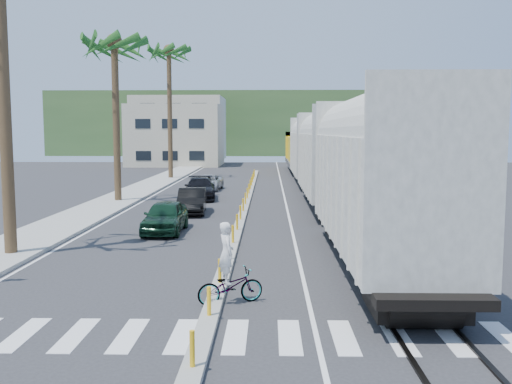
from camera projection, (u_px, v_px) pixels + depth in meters
ground at (213, 308)px, 14.70m from camera, size 140.00×140.00×0.00m
sidewalk at (127, 196)px, 39.74m from camera, size 3.00×90.00×0.15m
rails at (317, 192)px, 42.42m from camera, size 1.56×100.00×0.06m
median at (245, 205)px, 34.53m from camera, size 0.45×60.00×0.85m
crosswalk at (205, 336)px, 12.71m from camera, size 14.00×2.20×0.01m
lane_markings at (218, 197)px, 39.60m from camera, size 9.42×90.00×0.01m
freight_train at (321, 155)px, 39.29m from camera, size 3.00×60.94×5.85m
palm_trees at (120, 33)px, 36.31m from camera, size 3.50×37.20×13.75m
buildings at (217, 133)px, 85.62m from camera, size 38.00×27.00×10.00m
hillside at (262, 124)px, 113.47m from camera, size 80.00×20.00×12.00m
car_lead at (165, 216)px, 25.72m from camera, size 1.72×4.24×1.44m
car_second at (192, 201)px, 31.69m from camera, size 2.13×4.45×1.39m
car_third at (200, 188)px, 38.35m from camera, size 3.06×5.42×1.45m
car_rear at (208, 182)px, 44.21m from camera, size 2.54×4.55×1.19m
cyclist at (229, 278)px, 15.06m from camera, size 1.87×2.23×2.19m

